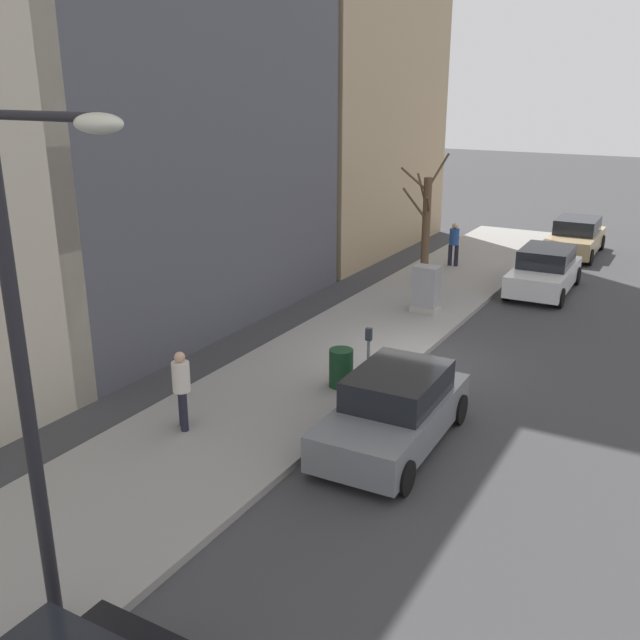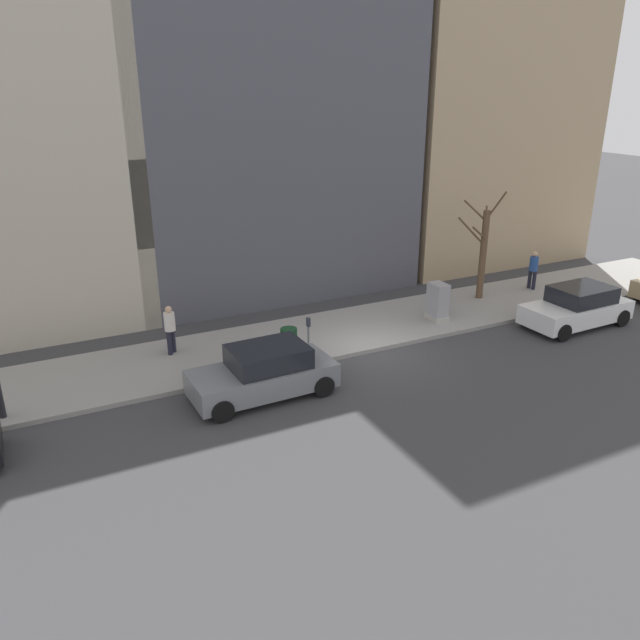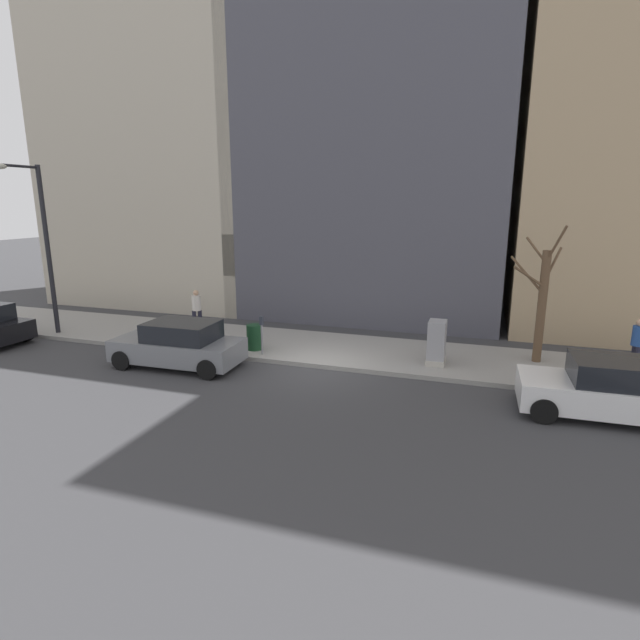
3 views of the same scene
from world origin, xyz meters
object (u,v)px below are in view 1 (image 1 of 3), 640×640
at_px(pedestrian_near_meter, 454,242).
at_px(parked_car_grey, 394,410).
at_px(pedestrian_midblock, 182,386).
at_px(bare_tree, 426,226).
at_px(parked_car_white, 544,271).
at_px(parking_meter, 368,349).
at_px(utility_box, 426,289).
at_px(trash_bin, 341,368).
at_px(streetlamp, 34,350).
at_px(parked_car_tan, 576,237).
at_px(office_block_center, 59,27).

bearing_deg(pedestrian_near_meter, parked_car_grey, 98.21).
bearing_deg(parked_car_grey, pedestrian_midblock, 22.63).
bearing_deg(bare_tree, parked_car_white, -160.15).
bearing_deg(parking_meter, pedestrian_near_meter, -80.05).
distance_m(utility_box, pedestrian_midblock, 9.87).
xyz_separation_m(parked_car_grey, pedestrian_midblock, (3.89, 1.74, 0.35)).
xyz_separation_m(bare_tree, trash_bin, (-1.71, 9.44, -1.56)).
xyz_separation_m(streetlamp, bare_tree, (2.33, -18.03, -1.85)).
bearing_deg(trash_bin, parked_car_tan, -96.60).
height_order(parked_car_white, office_block_center, office_block_center).
bearing_deg(streetlamp, parking_meter, -88.95).
xyz_separation_m(parked_car_grey, parking_meter, (1.64, -2.22, 0.24)).
height_order(utility_box, pedestrian_near_meter, pedestrian_near_meter).
distance_m(parked_car_grey, office_block_center, 15.41).
bearing_deg(streetlamp, parked_car_grey, -102.11).
bearing_deg(parked_car_grey, parked_car_white, -91.68).
height_order(parked_car_white, pedestrian_near_meter, pedestrian_near_meter).
bearing_deg(parked_car_tan, trash_bin, 82.48).
height_order(parked_car_grey, trash_bin, parked_car_grey).
height_order(parked_car_tan, streetlamp, streetlamp).
height_order(parked_car_tan, pedestrian_midblock, pedestrian_midblock).
xyz_separation_m(parked_car_tan, parked_car_white, (-0.16, 6.31, 0.00)).
relative_size(pedestrian_near_meter, pedestrian_midblock, 1.00).
relative_size(parked_car_tan, trash_bin, 4.70).
bearing_deg(parked_car_white, streetlamp, 84.17).
distance_m(parked_car_white, streetlamp, 19.76).
xyz_separation_m(parked_car_grey, bare_tree, (3.81, -11.15, 1.43)).
relative_size(parked_car_white, pedestrian_midblock, 2.55).
height_order(parked_car_white, parked_car_grey, same).
distance_m(parked_car_tan, parking_meter, 16.71).
relative_size(streetlamp, pedestrian_near_meter, 3.92).
xyz_separation_m(parked_car_tan, pedestrian_near_meter, (3.60, 4.88, 0.35)).
height_order(parked_car_tan, bare_tree, bare_tree).
distance_m(parked_car_grey, trash_bin, 2.71).
height_order(parking_meter, office_block_center, office_block_center).
relative_size(parked_car_white, bare_tree, 0.95).
relative_size(utility_box, streetlamp, 0.22).
bearing_deg(parked_car_white, pedestrian_midblock, 73.23).
xyz_separation_m(parked_car_white, office_block_center, (12.79, 8.52, 7.67)).
bearing_deg(parked_car_tan, office_block_center, 48.66).
distance_m(parked_car_white, trash_bin, 11.04).
relative_size(parked_car_tan, pedestrian_near_meter, 2.55).
height_order(bare_tree, trash_bin, bare_tree).
bearing_deg(office_block_center, bare_tree, -141.43).
bearing_deg(parking_meter, trash_bin, 48.08).
distance_m(parked_car_tan, pedestrian_near_meter, 6.07).
bearing_deg(pedestrian_near_meter, parked_car_tan, -133.07).
xyz_separation_m(parked_car_grey, pedestrian_near_meter, (3.71, -13.98, 0.35)).
distance_m(trash_bin, pedestrian_near_meter, 12.38).
bearing_deg(bare_tree, utility_box, 112.78).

